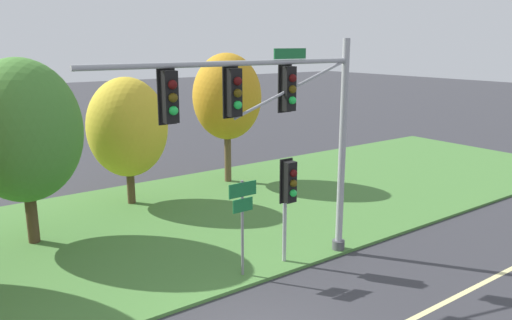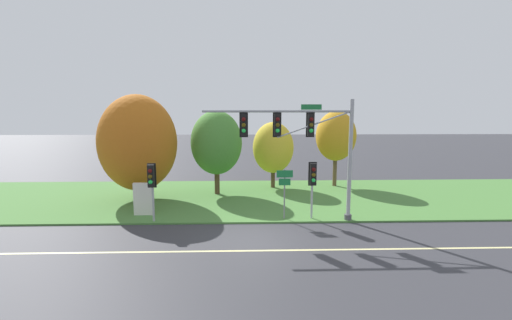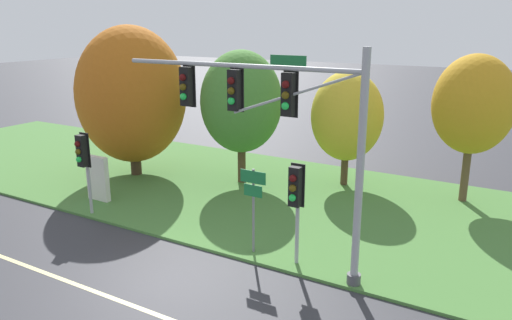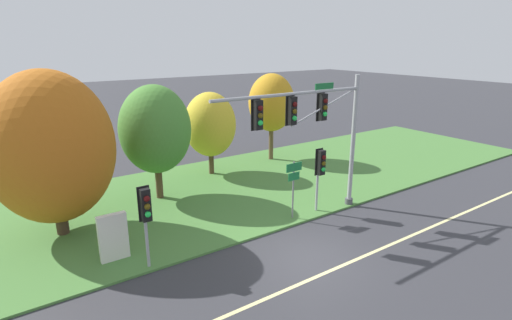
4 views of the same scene
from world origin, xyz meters
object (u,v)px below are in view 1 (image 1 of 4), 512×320
at_px(traffic_signal_mast, 278,115).
at_px(tree_mid_verge, 227,97).
at_px(route_sign_post, 243,212).
at_px(tree_left_of_mast, 23,131).
at_px(tree_behind_signpost, 127,128).
at_px(pedestrian_signal_near_kerb, 289,188).

height_order(traffic_signal_mast, tree_mid_verge, traffic_signal_mast).
height_order(route_sign_post, tree_left_of_mast, tree_left_of_mast).
xyz_separation_m(tree_behind_signpost, tree_mid_verge, (5.11, 0.47, 0.87)).
xyz_separation_m(route_sign_post, tree_behind_signpost, (0.02, 8.20, 1.29)).
distance_m(pedestrian_signal_near_kerb, tree_mid_verge, 9.66).
relative_size(pedestrian_signal_near_kerb, route_sign_post, 1.15).
bearing_deg(tree_behind_signpost, tree_mid_verge, 5.24).
bearing_deg(pedestrian_signal_near_kerb, tree_behind_signpost, 100.46).
distance_m(route_sign_post, tree_behind_signpost, 8.30).
bearing_deg(tree_mid_verge, route_sign_post, -120.59).
bearing_deg(route_sign_post, traffic_signal_mast, -18.33).
xyz_separation_m(pedestrian_signal_near_kerb, tree_mid_verge, (3.57, 8.81, 1.71)).
relative_size(route_sign_post, tree_mid_verge, 0.46).
xyz_separation_m(traffic_signal_mast, tree_mid_verge, (4.15, 8.99, -0.54)).
distance_m(route_sign_post, tree_left_of_mast, 7.72).
distance_m(traffic_signal_mast, tree_mid_verge, 9.92).
xyz_separation_m(traffic_signal_mast, route_sign_post, (-0.98, 0.32, -2.70)).
relative_size(pedestrian_signal_near_kerb, tree_behind_signpost, 0.62).
height_order(tree_left_of_mast, tree_behind_signpost, tree_left_of_mast).
bearing_deg(pedestrian_signal_near_kerb, tree_mid_verge, 67.95).
height_order(pedestrian_signal_near_kerb, tree_behind_signpost, tree_behind_signpost).
height_order(traffic_signal_mast, pedestrian_signal_near_kerb, traffic_signal_mast).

